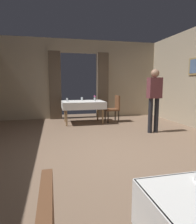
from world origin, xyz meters
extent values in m
plane|color=#7A604C|center=(0.00, 0.00, 0.00)|extent=(10.08, 10.08, 0.00)
cube|color=#997F4C|center=(3.12, 1.60, 1.85)|extent=(0.03, 0.61, 0.50)
cube|color=slate|center=(3.11, 1.60, 1.85)|extent=(0.01, 0.50, 0.41)
cube|color=tan|center=(-1.95, 4.20, 1.50)|extent=(2.50, 0.12, 3.00)
cube|color=tan|center=(1.95, 4.20, 1.50)|extent=(2.50, 0.12, 3.00)
cube|color=tan|center=(0.00, 4.20, 2.75)|extent=(1.40, 0.12, 0.50)
cube|color=brown|center=(-0.92, 4.06, 1.26)|extent=(0.44, 0.14, 2.52)
cube|color=brown|center=(0.92, 4.06, 1.26)|extent=(0.44, 0.14, 2.52)
cylinder|color=olive|center=(-0.62, 2.69, 0.35)|extent=(0.06, 0.06, 0.71)
cylinder|color=olive|center=(0.57, 2.69, 0.35)|extent=(0.06, 0.06, 0.71)
cylinder|color=olive|center=(-0.62, 3.43, 0.35)|extent=(0.06, 0.06, 0.71)
cylinder|color=olive|center=(0.57, 3.43, 0.35)|extent=(0.06, 0.06, 0.71)
cube|color=olive|center=(-0.02, 3.06, 0.72)|extent=(1.35, 0.90, 0.03)
cube|color=white|center=(-0.02, 3.06, 0.74)|extent=(1.41, 0.96, 0.01)
cube|color=white|center=(-0.02, 2.58, 0.63)|extent=(1.41, 0.02, 0.24)
cube|color=white|center=(-0.02, 3.54, 0.63)|extent=(1.41, 0.02, 0.24)
cube|color=white|center=(-0.73, 3.06, 0.63)|extent=(0.02, 0.96, 0.24)
cube|color=white|center=(0.68, 3.06, 0.63)|extent=(0.02, 0.96, 0.24)
cylinder|color=black|center=(0.80, 2.84, 0.21)|extent=(0.04, 0.04, 0.42)
cylinder|color=black|center=(0.80, 3.22, 0.21)|extent=(0.04, 0.04, 0.42)
cylinder|color=black|center=(1.18, 2.84, 0.21)|extent=(0.04, 0.04, 0.42)
cylinder|color=black|center=(1.18, 3.22, 0.21)|extent=(0.04, 0.04, 0.42)
cube|color=brown|center=(0.99, 3.03, 0.43)|extent=(0.44, 0.44, 0.06)
cube|color=brown|center=(1.19, 3.03, 0.69)|extent=(0.05, 0.42, 0.48)
cylinder|color=silver|center=(0.37, 2.99, 0.82)|extent=(0.06, 0.06, 0.13)
sphere|color=#D84C8C|center=(0.37, 2.99, 0.91)|extent=(0.07, 0.07, 0.07)
cylinder|color=silver|center=(-0.01, 3.40, 0.81)|extent=(0.07, 0.07, 0.11)
cylinder|color=silver|center=(-0.55, 3.09, 0.81)|extent=(0.07, 0.07, 0.11)
cylinder|color=black|center=(1.74, 1.33, 0.47)|extent=(0.12, 0.12, 0.95)
cylinder|color=black|center=(1.56, 1.33, 0.47)|extent=(0.12, 0.12, 0.95)
cube|color=brown|center=(1.65, 1.33, 1.23)|extent=(0.36, 0.22, 0.55)
sphere|color=#9E755B|center=(1.65, 1.33, 1.61)|extent=(0.22, 0.22, 0.22)
camera|label=1|loc=(-1.00, -3.40, 1.34)|focal=30.95mm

